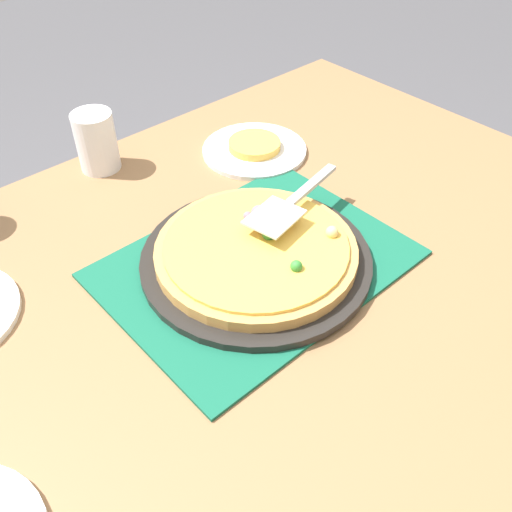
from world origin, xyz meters
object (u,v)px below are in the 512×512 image
at_px(plate_far_right, 254,150).
at_px(pizza_server, 290,203).
at_px(pizza_pan, 256,259).
at_px(cup_near, 96,141).
at_px(pizza, 257,250).
at_px(served_slice_right, 254,145).

relative_size(plate_far_right, pizza_server, 0.94).
xyz_separation_m(pizza_pan, pizza_server, (-0.10, -0.02, 0.06)).
bearing_deg(plate_far_right, cup_near, -31.70).
bearing_deg(pizza_server, plate_far_right, -119.63).
bearing_deg(pizza_pan, pizza_server, -168.67).
bearing_deg(pizza, pizza_server, -168.62).
bearing_deg(pizza_server, pizza, 11.38).
height_order(served_slice_right, cup_near, cup_near).
height_order(pizza, cup_near, cup_near).
xyz_separation_m(served_slice_right, cup_near, (0.27, -0.17, 0.04)).
relative_size(pizza, pizza_server, 1.41).
distance_m(pizza, served_slice_right, 0.35).
distance_m(pizza, plate_far_right, 0.35).
xyz_separation_m(plate_far_right, served_slice_right, (0.00, 0.00, 0.01)).
distance_m(pizza, pizza_server, 0.10).
xyz_separation_m(pizza_pan, served_slice_right, (-0.23, -0.26, 0.01)).
bearing_deg(plate_far_right, served_slice_right, 0.00).
distance_m(cup_near, pizza_server, 0.43).
distance_m(pizza_pan, pizza, 0.02).
relative_size(served_slice_right, pizza_server, 0.47).
distance_m(served_slice_right, pizza_server, 0.29).
relative_size(pizza_pan, plate_far_right, 1.73).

